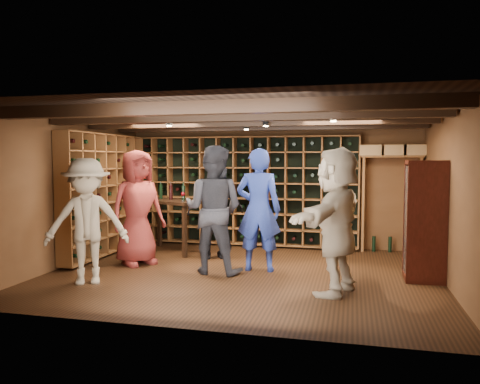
% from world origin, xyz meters
% --- Properties ---
extents(ground, '(6.00, 6.00, 0.00)m').
position_xyz_m(ground, '(0.00, 0.00, 0.00)').
color(ground, '#341D0E').
rests_on(ground, ground).
extents(room_shell, '(6.00, 6.00, 6.00)m').
position_xyz_m(room_shell, '(0.00, 0.05, 2.42)').
color(room_shell, brown).
rests_on(room_shell, ground).
extents(wine_rack_back, '(4.65, 0.30, 2.20)m').
position_xyz_m(wine_rack_back, '(-0.52, 2.33, 1.15)').
color(wine_rack_back, brown).
rests_on(wine_rack_back, ground).
extents(wine_rack_left, '(0.30, 2.65, 2.20)m').
position_xyz_m(wine_rack_left, '(-2.83, 0.82, 1.15)').
color(wine_rack_left, brown).
rests_on(wine_rack_left, ground).
extents(crate_shelf, '(1.20, 0.32, 2.07)m').
position_xyz_m(crate_shelf, '(2.41, 2.32, 1.57)').
color(crate_shelf, brown).
rests_on(crate_shelf, ground).
extents(display_cabinet, '(0.55, 0.50, 1.75)m').
position_xyz_m(display_cabinet, '(2.71, 0.20, 0.86)').
color(display_cabinet, '#3A120B').
rests_on(display_cabinet, ground).
extents(man_blue_shirt, '(0.74, 0.50, 1.97)m').
position_xyz_m(man_blue_shirt, '(0.22, 0.25, 0.99)').
color(man_blue_shirt, navy).
rests_on(man_blue_shirt, ground).
extents(man_grey_suit, '(1.04, 0.84, 2.01)m').
position_xyz_m(man_grey_suit, '(-0.45, -0.04, 1.00)').
color(man_grey_suit, black).
rests_on(man_grey_suit, ground).
extents(guest_red_floral, '(1.06, 1.14, 1.95)m').
position_xyz_m(guest_red_floral, '(-1.88, 0.22, 0.98)').
color(guest_red_floral, maroon).
rests_on(guest_red_floral, ground).
extents(guest_woman_black, '(1.09, 0.79, 1.72)m').
position_xyz_m(guest_woman_black, '(-0.72, 0.98, 0.86)').
color(guest_woman_black, black).
rests_on(guest_woman_black, ground).
extents(guest_khaki, '(1.35, 1.12, 1.81)m').
position_xyz_m(guest_khaki, '(-2.03, -1.10, 0.91)').
color(guest_khaki, gray).
rests_on(guest_khaki, ground).
extents(guest_beige, '(1.14, 1.91, 1.96)m').
position_xyz_m(guest_beige, '(1.48, -0.75, 0.98)').
color(guest_beige, tan).
rests_on(guest_beige, ground).
extents(tasting_table, '(1.49, 1.14, 1.29)m').
position_xyz_m(tasting_table, '(-1.75, 1.39, 0.88)').
color(tasting_table, black).
rests_on(tasting_table, ground).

